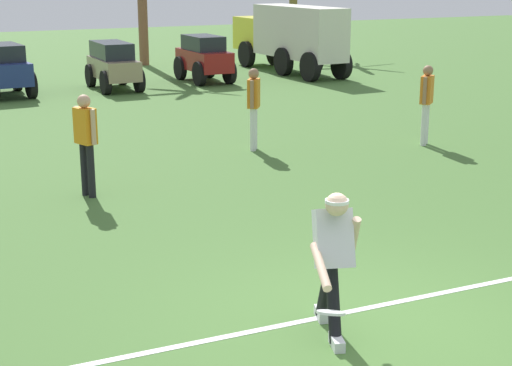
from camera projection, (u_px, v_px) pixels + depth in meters
The scene contains 11 objects.
ground_plane at pixel (376, 328), 7.54m from camera, with size 80.00×80.00×0.00m, color #467032.
field_line_paint at pixel (352, 311), 7.91m from camera, with size 25.50×0.09×0.01m, color white.
frisbee_thrower at pixel (333, 256), 7.18m from camera, with size 0.67×1.00×1.43m.
frisbee_in_flight at pixel (331, 313), 6.47m from camera, with size 0.34×0.34×0.09m.
teammate_near_sideline at pixel (254, 101), 14.77m from camera, with size 0.36×0.44×1.56m.
teammate_midfield at pixel (86, 136), 11.70m from camera, with size 0.30×0.49×1.56m.
teammate_deep at pixel (427, 97), 15.22m from camera, with size 0.42×0.37×1.56m.
parked_car_slot_c at pixel (4, 69), 21.26m from camera, with size 1.31×2.41×1.40m.
parked_car_slot_d at pixel (113, 64), 22.45m from camera, with size 1.17×2.41×1.34m.
parked_car_slot_e at pixel (204, 57), 23.97m from camera, with size 1.16×2.35×1.40m.
box_truck at pixel (290, 35), 26.02m from camera, with size 1.53×5.93×2.20m.
Camera 1 is at (-4.12, -5.67, 3.34)m, focal length 55.00 mm.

